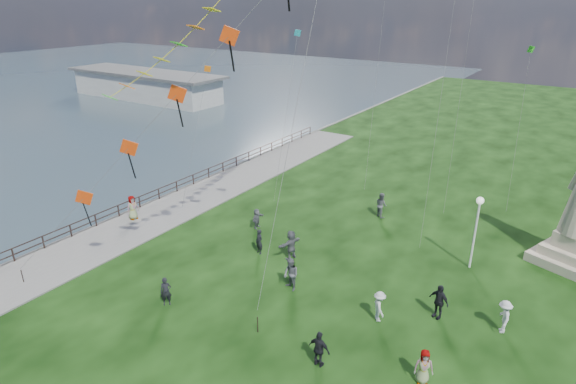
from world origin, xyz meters
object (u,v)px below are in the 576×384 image
Objects in this scene: lamppost at (477,218)px; person_2 at (379,306)px; person_0 at (166,291)px; person_4 at (424,367)px; person_7 at (381,205)px; person_3 at (319,349)px; pier_pavilion at (145,85)px; person_9 at (439,301)px; person_5 at (257,218)px; person_10 at (133,209)px; person_6 at (259,242)px; person_1 at (291,275)px; person_8 at (504,317)px; person_11 at (291,245)px.

lamppost reaches higher than person_2.
person_0 is 0.97× the size of person_4.
person_4 is 0.88× the size of person_7.
person_7 is at bearing -74.09° from person_3.
person_2 is 4.64m from person_3.
person_9 is at bearing -28.90° from pier_pavilion.
person_10 is at bearing 109.15° from person_5.
lamppost is at bearing 2.16° from person_0.
person_7 is (-8.32, 14.83, 0.12)m from person_4.
person_2 is 1.00× the size of person_6.
person_10 is at bearing -163.00° from person_1.
person_6 is at bearing 171.07° from person_1.
person_4 is (13.45, 2.06, 0.02)m from person_0.
pier_pavilion is 61.62m from person_0.
person_8 is at bearing 29.76° from person_9.
lamppost reaches higher than person_8.
person_1 is at bearing 122.30° from person_7.
person_7 is (5.13, 16.89, 0.14)m from person_0.
person_8 is at bearing 23.17° from person_6.
person_6 is at bearing -154.27° from lamppost.
person_8 is (6.40, 7.08, -0.02)m from person_3.
lamppost is at bearing -85.00° from person_5.
person_5 is 17.33m from person_8.
person_7 is at bearing -149.99° from person_8.
person_5 is at bearing -104.35° from person_11.
person_10 is (-10.82, -1.14, 0.08)m from person_6.
person_1 is 1.02× the size of person_7.
person_0 is 9.22m from person_3.
lamppost is at bearing -24.21° from pier_pavilion.
person_0 is 0.84× the size of person_11.
lamppost is 8.85m from person_7.
person_1 is 5.31m from person_2.
pier_pavilion is at bearing 167.76° from person_1.
person_2 is at bearing 110.14° from person_4.
person_3 is at bearing 53.75° from person_11.
person_3 is at bearing 137.76° from person_7.
person_5 is at bearing -116.95° from person_8.
person_1 is at bearing -43.21° from person_3.
person_3 is at bearing -23.40° from person_1.
person_9 is at bearing 160.60° from person_7.
person_9 is (-0.89, 4.90, 0.13)m from person_4.
person_9 is at bearing -79.57° from person_10.
person_8 is (62.60, -32.27, -0.96)m from pier_pavilion.
person_9 is (7.74, 2.06, -0.01)m from person_1.
person_1 is 11.99m from person_7.
person_1 is 1.31× the size of person_5.
person_6 is at bearing 129.49° from person_4.
pier_pavilion is at bearing 169.59° from person_9.
person_7 is at bearing -50.95° from person_5.
person_0 is 6.88m from person_1.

